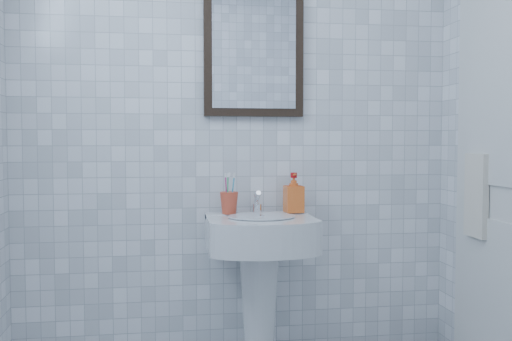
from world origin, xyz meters
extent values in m
cube|color=white|center=(0.00, 1.20, 1.25)|extent=(2.20, 0.02, 2.50)
cone|color=silver|center=(0.08, 1.00, 0.31)|extent=(0.20, 0.20, 0.63)
cube|color=silver|center=(0.08, 0.96, 0.68)|extent=(0.50, 0.36, 0.15)
cube|color=silver|center=(0.08, 1.10, 0.75)|extent=(0.50, 0.09, 0.03)
cylinder|color=silver|center=(0.08, 0.93, 0.77)|extent=(0.31, 0.31, 0.01)
cylinder|color=silver|center=(0.08, 1.08, 0.79)|extent=(0.05, 0.05, 0.05)
cylinder|color=silver|center=(0.08, 1.06, 0.84)|extent=(0.02, 0.09, 0.07)
cylinder|color=silver|center=(0.08, 1.09, 0.82)|extent=(0.03, 0.05, 0.08)
imported|color=#E24016|center=(0.27, 1.09, 0.86)|extent=(0.09, 0.10, 0.19)
cube|color=black|center=(0.08, 1.18, 1.55)|extent=(0.50, 0.04, 0.62)
cube|color=white|center=(0.08, 1.16, 1.55)|extent=(0.42, 0.00, 0.54)
cube|color=silver|center=(1.08, 0.55, 1.00)|extent=(0.04, 0.80, 2.00)
torus|color=silver|center=(1.06, 0.74, 1.05)|extent=(0.01, 0.18, 0.18)
cube|color=beige|center=(1.04, 0.74, 0.87)|extent=(0.03, 0.16, 0.38)
camera|label=1|loc=(-0.34, -1.66, 1.12)|focal=40.00mm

